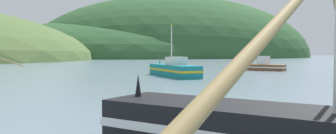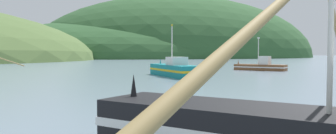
# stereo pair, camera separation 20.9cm
# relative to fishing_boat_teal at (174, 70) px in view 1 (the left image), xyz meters

# --- Properties ---
(hill_far_left) EXTENTS (179.17, 143.33, 76.47)m
(hill_far_left) POSITION_rel_fishing_boat_teal_xyz_m (54.48, 167.12, -0.79)
(hill_far_left) COLOR #2D562D
(hill_far_left) RESTS_ON ground
(hill_mid_left) EXTENTS (190.21, 152.17, 46.49)m
(hill_mid_left) POSITION_rel_fishing_boat_teal_xyz_m (28.86, 171.56, -0.79)
(hill_mid_left) COLOR #2D562D
(hill_mid_left) RESTS_ON ground
(fishing_boat_teal) EXTENTS (3.45, 9.85, 6.06)m
(fishing_boat_teal) POSITION_rel_fishing_boat_teal_xyz_m (0.00, 0.00, 0.00)
(fishing_boat_teal) COLOR #147F84
(fishing_boat_teal) RESTS_ON ground
(fishing_boat_brown) EXTENTS (6.51, 7.53, 5.15)m
(fishing_boat_brown) POSITION_rel_fishing_boat_teal_xyz_m (16.85, 8.51, -0.15)
(fishing_boat_brown) COLOR brown
(fishing_boat_brown) RESTS_ON ground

